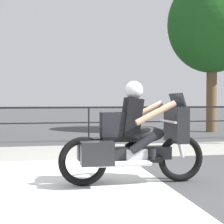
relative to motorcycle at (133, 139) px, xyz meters
name	(u,v)px	position (x,y,z in m)	size (l,w,h in m)	color
ground_plane	(130,182)	(0.00, 0.14, -0.70)	(120.00, 120.00, 0.00)	#424244
sidewalk_band	(98,151)	(0.00, 3.54, -0.70)	(44.00, 2.40, 0.01)	#99968E
crosswalk_band	(68,187)	(-1.02, -0.06, -0.70)	(3.01, 6.00, 0.01)	silver
fence_railing	(89,114)	(0.00, 5.52, 0.18)	(36.00, 0.05, 1.12)	black
motorcycle	(133,139)	(0.00, 0.00, 0.00)	(2.33, 0.76, 1.61)	black
tree_behind_sign	(212,24)	(5.46, 8.05, 3.76)	(3.68, 3.68, 6.52)	brown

